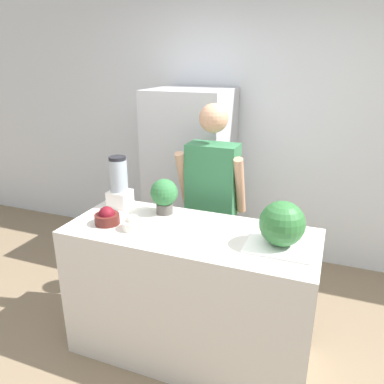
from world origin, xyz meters
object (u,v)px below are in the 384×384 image
refrigerator (191,179)px  blender (119,184)px  bowl_cream (133,224)px  potted_plant (164,194)px  watermelon (282,224)px  person (212,206)px  bowl_cherries (107,217)px

refrigerator → blender: size_ratio=4.55×
bowl_cream → potted_plant: 0.33m
refrigerator → blender: refrigerator is taller
watermelon → potted_plant: (-0.84, 0.21, -0.01)m
watermelon → bowl_cream: bearing=-173.6°
blender → person: bearing=37.0°
blender → potted_plant: bearing=-0.4°
watermelon → bowl_cherries: 1.13m
refrigerator → blender: 1.10m
potted_plant → refrigerator: bearing=101.6°
potted_plant → blender: bearing=179.6°
person → bowl_cherries: bearing=-123.7°
person → watermelon: (0.63, -0.64, 0.23)m
person → blender: size_ratio=4.43×
watermelon → bowl_cherries: (-1.12, -0.09, -0.10)m
blender → bowl_cherries: bearing=-74.3°
person → watermelon: person is taller
bowl_cream → watermelon: bearing=6.4°
refrigerator → potted_plant: 1.11m
watermelon → blender: (-1.20, 0.21, 0.03)m
blender → potted_plant: 0.36m
bowl_cream → potted_plant: size_ratio=0.57×
watermelon → blender: bearing=170.2°
refrigerator → bowl_cherries: 1.37m
person → blender: (-0.57, -0.43, 0.26)m
watermelon → potted_plant: 0.86m
bowl_cherries → potted_plant: bearing=47.1°
blender → watermelon: bearing=-9.8°
bowl_cream → blender: blender is taller
refrigerator → potted_plant: bearing=-78.4°
bowl_cherries → potted_plant: (0.28, 0.30, 0.09)m
bowl_cherries → blender: size_ratio=0.43×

